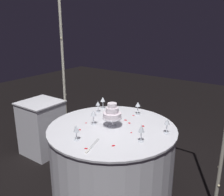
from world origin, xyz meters
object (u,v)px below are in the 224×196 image
at_px(wine_glass_2, 141,129).
at_px(wine_glass_4, 76,129).
at_px(tiered_cake, 112,113).
at_px(wine_glass_3, 98,104).
at_px(main_table, 112,158).
at_px(decorative_arch, 130,51).
at_px(wine_glass_0, 167,122).
at_px(wine_glass_6, 138,105).
at_px(side_table, 42,128).
at_px(wine_glass_1, 93,114).
at_px(cake_knife, 92,146).
at_px(wine_glass_5, 103,100).

height_order(wine_glass_2, wine_glass_4, wine_glass_2).
bearing_deg(tiered_cake, wine_glass_3, 147.54).
bearing_deg(main_table, decorative_arch, 90.01).
distance_m(decorative_arch, wine_glass_2, 0.92).
xyz_separation_m(decorative_arch, wine_glass_0, (0.55, -0.14, -0.68)).
bearing_deg(wine_glass_3, wine_glass_0, -4.45).
relative_size(main_table, wine_glass_0, 8.84).
distance_m(tiered_cake, wine_glass_4, 0.48).
bearing_deg(wine_glass_6, decorative_arch, -101.47).
distance_m(side_table, wine_glass_1, 1.24).
distance_m(wine_glass_0, cake_knife, 0.82).
bearing_deg(decorative_arch, main_table, -89.99).
relative_size(wine_glass_3, wine_glass_4, 0.89).
bearing_deg(wine_glass_5, wine_glass_1, -63.49).
relative_size(wine_glass_2, wine_glass_4, 1.09).
height_order(wine_glass_0, wine_glass_6, same).
bearing_deg(wine_glass_0, main_table, -159.68).
relative_size(wine_glass_3, wine_glass_6, 0.90).
xyz_separation_m(wine_glass_3, wine_glass_6, (0.45, 0.23, 0.02)).
relative_size(wine_glass_3, wine_glass_5, 0.93).
distance_m(main_table, tiered_cake, 0.55).
bearing_deg(wine_glass_3, cake_knife, -54.95).
distance_m(decorative_arch, wine_glass_1, 0.81).
xyz_separation_m(side_table, tiered_cake, (1.32, -0.07, 0.54)).
bearing_deg(wine_glass_4, wine_glass_6, 82.04).
distance_m(wine_glass_5, wine_glass_6, 0.50).
relative_size(wine_glass_0, wine_glass_2, 0.91).
relative_size(tiered_cake, cake_knife, 0.94).
bearing_deg(wine_glass_1, decorative_arch, 61.84).
bearing_deg(wine_glass_6, wine_glass_5, -171.33).
bearing_deg(wine_glass_2, main_table, 164.87).
xyz_separation_m(main_table, side_table, (-1.33, 0.08, 0.01)).
bearing_deg(wine_glass_6, wine_glass_2, -57.60).
bearing_deg(decorative_arch, wine_glass_4, -97.24).
xyz_separation_m(side_table, wine_glass_5, (0.87, 0.35, 0.50)).
xyz_separation_m(side_table, cake_knife, (1.44, -0.56, 0.39)).
height_order(wine_glass_1, wine_glass_4, wine_glass_1).
height_order(main_table, side_table, side_table).
distance_m(main_table, wine_glass_1, 0.57).
relative_size(main_table, wine_glass_1, 8.36).
bearing_deg(side_table, wine_glass_1, -7.31).
distance_m(wine_glass_2, wine_glass_6, 0.74).
height_order(main_table, cake_knife, cake_knife).
height_order(tiered_cake, wine_glass_6, tiered_cake).
relative_size(wine_glass_0, wine_glass_6, 1.00).
bearing_deg(cake_knife, main_table, 102.80).
bearing_deg(wine_glass_2, wine_glass_3, 155.03).
xyz_separation_m(tiered_cake, wine_glass_1, (-0.20, -0.08, -0.03)).
xyz_separation_m(side_table, wine_glass_2, (1.76, -0.20, 0.51)).
bearing_deg(wine_glass_5, side_table, -158.32).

